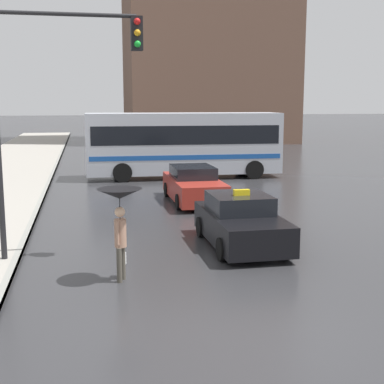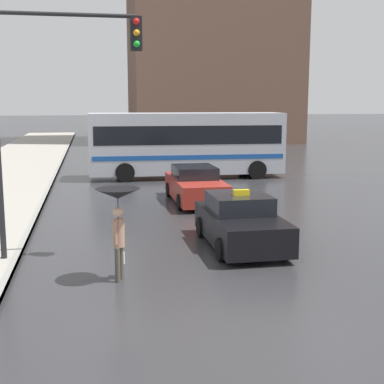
{
  "view_description": "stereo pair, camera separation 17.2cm",
  "coord_description": "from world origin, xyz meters",
  "px_view_note": "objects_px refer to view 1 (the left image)",
  "views": [
    {
      "loc": [
        -2.48,
        -8.24,
        3.97
      ],
      "look_at": [
        0.51,
        6.59,
        1.4
      ],
      "focal_mm": 50.0,
      "sensor_mm": 36.0,
      "label": 1
    },
    {
      "loc": [
        -2.31,
        -8.27,
        3.97
      ],
      "look_at": [
        0.51,
        6.59,
        1.4
      ],
      "focal_mm": 50.0,
      "sensor_mm": 36.0,
      "label": 2
    }
  ],
  "objects_px": {
    "sedan_red": "(194,185)",
    "pedestrian_with_umbrella": "(120,207)",
    "taxi": "(241,222)",
    "city_bus": "(184,142)",
    "traffic_light": "(53,86)"
  },
  "relations": [
    {
      "from": "taxi",
      "to": "city_bus",
      "type": "bearing_deg",
      "value": -93.89
    },
    {
      "from": "city_bus",
      "to": "pedestrian_with_umbrella",
      "type": "height_order",
      "value": "city_bus"
    },
    {
      "from": "taxi",
      "to": "city_bus",
      "type": "height_order",
      "value": "city_bus"
    },
    {
      "from": "pedestrian_with_umbrella",
      "to": "traffic_light",
      "type": "xyz_separation_m",
      "value": [
        -1.41,
        1.75,
        2.65
      ]
    },
    {
      "from": "taxi",
      "to": "sedan_red",
      "type": "distance_m",
      "value": 6.71
    },
    {
      "from": "taxi",
      "to": "traffic_light",
      "type": "height_order",
      "value": "traffic_light"
    },
    {
      "from": "traffic_light",
      "to": "sedan_red",
      "type": "bearing_deg",
      "value": 55.97
    },
    {
      "from": "sedan_red",
      "to": "pedestrian_with_umbrella",
      "type": "relative_size",
      "value": 2.22
    },
    {
      "from": "pedestrian_with_umbrella",
      "to": "sedan_red",
      "type": "bearing_deg",
      "value": 3.05
    },
    {
      "from": "sedan_red",
      "to": "city_bus",
      "type": "height_order",
      "value": "city_bus"
    },
    {
      "from": "taxi",
      "to": "pedestrian_with_umbrella",
      "type": "relative_size",
      "value": 1.92
    },
    {
      "from": "pedestrian_with_umbrella",
      "to": "traffic_light",
      "type": "relative_size",
      "value": 0.33
    },
    {
      "from": "traffic_light",
      "to": "taxi",
      "type": "bearing_deg",
      "value": 6.46
    },
    {
      "from": "traffic_light",
      "to": "city_bus",
      "type": "bearing_deg",
      "value": 67.84
    },
    {
      "from": "taxi",
      "to": "traffic_light",
      "type": "xyz_separation_m",
      "value": [
        -4.86,
        -0.55,
        3.67
      ]
    }
  ]
}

